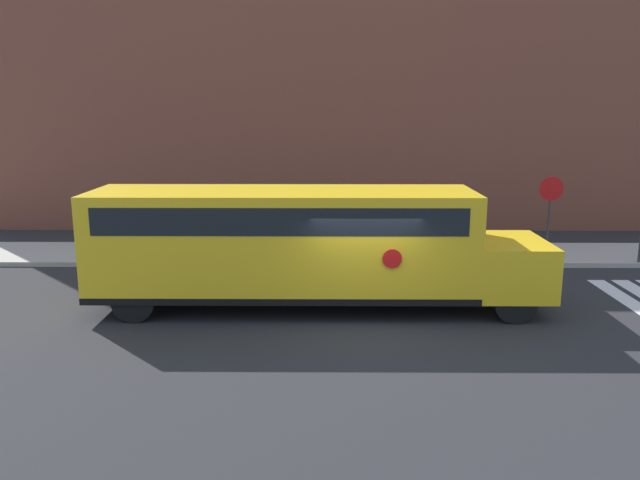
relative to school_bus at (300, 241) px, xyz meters
The scene contains 5 objects.
ground_plane 2.53m from the school_bus, 33.29° to the right, with size 60.00×60.00×0.00m, color #28282B.
sidewalk_strip 5.93m from the school_bus, 74.16° to the left, with size 44.00×3.00×0.15m.
building_backdrop 12.71m from the school_bus, 82.61° to the left, with size 32.00×4.00×11.35m.
school_bus is the anchor object (origin of this frame).
stop_sign 9.08m from the school_bus, 30.96° to the left, with size 0.76×0.10×2.79m.
Camera 1 is at (-0.93, -13.96, 4.95)m, focal length 35.00 mm.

